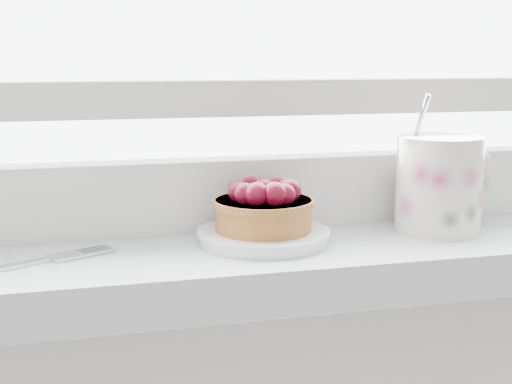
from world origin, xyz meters
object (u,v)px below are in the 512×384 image
object	(u,v)px
saucer	(263,236)
floral_mug	(441,182)
fork	(10,266)
raspberry_tart	(264,207)

from	to	relation	value
saucer	floral_mug	xyz separation A→B (m)	(0.18, 0.00, 0.04)
floral_mug	fork	distance (m)	0.41
floral_mug	fork	xyz separation A→B (m)	(-0.40, -0.03, -0.05)
fork	raspberry_tart	bearing A→B (deg)	6.81
saucer	raspberry_tart	xyz separation A→B (m)	(0.00, -0.00, 0.03)
saucer	raspberry_tart	distance (m)	0.03
floral_mug	fork	size ratio (longest dim) A/B	0.78
raspberry_tart	fork	xyz separation A→B (m)	(-0.22, -0.03, -0.03)
saucer	fork	world-z (taller)	saucer
saucer	raspberry_tart	bearing A→B (deg)	-83.62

